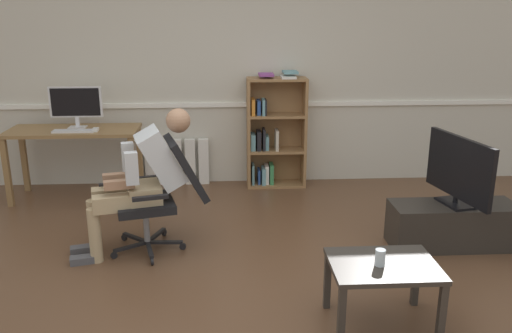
{
  "coord_description": "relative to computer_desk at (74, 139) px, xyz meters",
  "views": [
    {
      "loc": [
        -0.1,
        -3.41,
        1.98
      ],
      "look_at": [
        0.15,
        0.85,
        0.7
      ],
      "focal_mm": 37.25,
      "sensor_mm": 36.0,
      "label": 1
    }
  ],
  "objects": [
    {
      "name": "bookshelf",
      "position": [
        2.14,
        0.29,
        -0.04
      ],
      "size": [
        0.66,
        0.29,
        1.31
      ],
      "color": "olive",
      "rests_on": "ground_plane"
    },
    {
      "name": "coffee_table",
      "position": [
        2.58,
        -2.59,
        -0.27
      ],
      "size": [
        0.67,
        0.51,
        0.44
      ],
      "color": "#332D28",
      "rests_on": "ground_plane"
    },
    {
      "name": "tv_screen",
      "position": [
        3.54,
        -1.45,
        0.04
      ],
      "size": [
        0.26,
        0.83,
        0.58
      ],
      "rotation": [
        0.0,
        0.0,
        1.78
      ],
      "color": "black",
      "rests_on": "tv_stand"
    },
    {
      "name": "person_seated",
      "position": [
        0.91,
        -1.38,
        0.0
      ],
      "size": [
        1.04,
        0.55,
        1.2
      ],
      "rotation": [
        0.0,
        0.0,
        -1.32
      ],
      "color": "tan",
      "rests_on": "ground_plane"
    },
    {
      "name": "radiator",
      "position": [
        0.96,
        0.39,
        -0.38
      ],
      "size": [
        0.89,
        0.08,
        0.53
      ],
      "color": "white",
      "rests_on": "ground_plane"
    },
    {
      "name": "computer_desk",
      "position": [
        0.0,
        0.0,
        0.0
      ],
      "size": [
        1.35,
        0.57,
        0.76
      ],
      "color": "olive",
      "rests_on": "ground_plane"
    },
    {
      "name": "ground_plane",
      "position": [
        1.7,
        -2.15,
        -0.65
      ],
      "size": [
        18.0,
        18.0,
        0.0
      ],
      "primitive_type": "plane",
      "color": "brown"
    },
    {
      "name": "office_chair",
      "position": [
        1.08,
        -1.34,
        -0.13
      ],
      "size": [
        0.83,
        0.66,
        0.96
      ],
      "rotation": [
        0.0,
        0.0,
        -1.32
      ],
      "color": "black",
      "rests_on": "ground_plane"
    },
    {
      "name": "tv_stand",
      "position": [
        3.54,
        -1.45,
        -0.46
      ],
      "size": [
        1.07,
        0.39,
        0.38
      ],
      "color": "#2D2823",
      "rests_on": "ground_plane"
    },
    {
      "name": "imac_monitor",
      "position": [
        0.03,
        0.08,
        0.36
      ],
      "size": [
        0.55,
        0.14,
        0.44
      ],
      "color": "silver",
      "rests_on": "computer_desk"
    },
    {
      "name": "back_wall",
      "position": [
        1.7,
        0.5,
        0.7
      ],
      "size": [
        12.0,
        0.13,
        2.7
      ],
      "color": "beige",
      "rests_on": "ground_plane"
    },
    {
      "name": "keyboard",
      "position": [
        0.04,
        -0.14,
        0.12
      ],
      "size": [
        0.42,
        0.12,
        0.02
      ],
      "primitive_type": "cube",
      "color": "silver",
      "rests_on": "computer_desk"
    },
    {
      "name": "drinking_glass",
      "position": [
        2.55,
        -2.62,
        -0.15
      ],
      "size": [
        0.06,
        0.06,
        0.11
      ],
      "primitive_type": "cylinder",
      "color": "silver",
      "rests_on": "coffee_table"
    },
    {
      "name": "computer_mouse",
      "position": [
        0.26,
        -0.12,
        0.13
      ],
      "size": [
        0.06,
        0.1,
        0.03
      ],
      "primitive_type": "cube",
      "color": "white",
      "rests_on": "computer_desk"
    }
  ]
}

